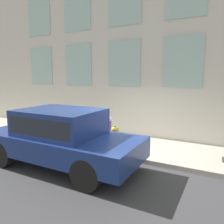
% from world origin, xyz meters
% --- Properties ---
extents(ground_plane, '(80.00, 80.00, 0.00)m').
position_xyz_m(ground_plane, '(0.00, 0.00, 0.00)').
color(ground_plane, '#38383A').
extents(sidewalk, '(2.57, 60.00, 0.14)m').
position_xyz_m(sidewalk, '(1.29, 0.00, 0.07)').
color(sidewalk, '#A8A093').
rests_on(sidewalk, ground_plane).
extents(building_facade, '(0.33, 40.00, 8.55)m').
position_xyz_m(building_facade, '(2.72, 0.00, 4.28)').
color(building_facade, beige).
rests_on(building_facade, ground_plane).
extents(fire_hydrant, '(0.36, 0.47, 0.81)m').
position_xyz_m(fire_hydrant, '(0.47, 0.58, 0.56)').
color(fire_hydrant, gold).
rests_on(fire_hydrant, sidewalk).
extents(person, '(0.26, 0.17, 1.07)m').
position_xyz_m(person, '(0.82, 0.98, 0.79)').
color(person, '#232328').
rests_on(person, sidewalk).
extents(parked_car_navy_near, '(2.01, 4.83, 1.72)m').
position_xyz_m(parked_car_navy_near, '(-1.27, 1.48, 0.96)').
color(parked_car_navy_near, black).
rests_on(parked_car_navy_near, ground_plane).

